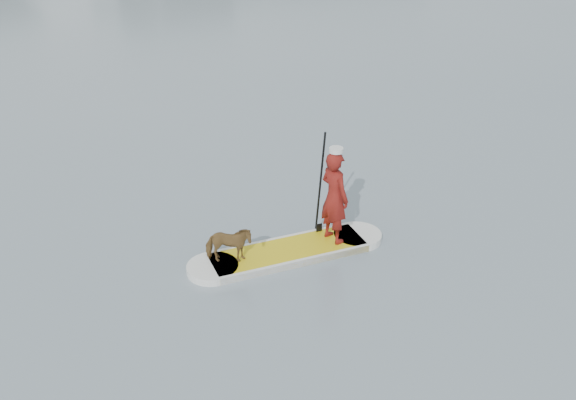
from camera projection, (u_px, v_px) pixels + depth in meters
paddleboard at (288, 252)px, 10.24m from camera, size 3.28×1.09×0.12m
paddler at (334, 197)px, 10.11m from camera, size 0.45×0.61×1.55m
white_cap at (336, 150)px, 9.73m from camera, size 0.22×0.22×0.07m
dog at (228, 245)px, 9.74m from camera, size 0.79×0.63×0.61m
paddle at (320, 195)px, 10.37m from camera, size 0.10×0.30×2.00m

